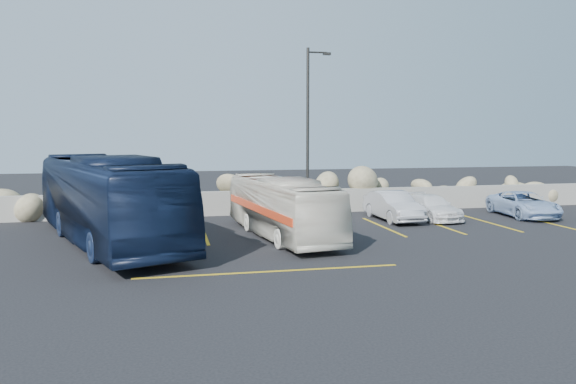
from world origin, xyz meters
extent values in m
plane|color=black|center=(0.00, 0.00, 0.00)|extent=(90.00, 90.00, 0.00)
cube|color=gray|center=(0.00, 12.00, 0.60)|extent=(60.00, 0.40, 1.20)
cube|color=gold|center=(-2.50, 7.00, 0.01)|extent=(0.12, 5.00, 0.01)
cube|color=gold|center=(2.60, 7.00, 0.01)|extent=(0.12, 5.00, 0.01)
cube|color=gold|center=(5.30, 7.00, 0.01)|extent=(0.12, 5.00, 0.01)
cube|color=gold|center=(7.90, 7.00, 0.01)|extent=(0.12, 5.00, 0.01)
cube|color=gold|center=(10.50, 7.00, 0.01)|extent=(0.12, 5.00, 0.01)
cube|color=gold|center=(13.10, 7.00, 0.01)|extent=(0.12, 5.00, 0.01)
cube|color=gold|center=(-1.00, 0.20, 0.01)|extent=(8.00, 0.12, 0.01)
cylinder|color=#282623|center=(2.50, 9.50, 4.00)|extent=(0.14, 0.14, 8.00)
cylinder|color=#282623|center=(2.95, 9.50, 7.80)|extent=(0.90, 0.08, 0.08)
cube|color=#282623|center=(3.40, 9.50, 7.75)|extent=(0.35, 0.18, 0.12)
imported|color=silver|center=(0.47, 5.70, 1.19)|extent=(3.22, 8.73, 2.38)
imported|color=black|center=(-6.15, 5.79, 1.65)|extent=(6.60, 12.05, 3.29)
imported|color=white|center=(1.57, 8.70, 0.67)|extent=(1.91, 4.06, 1.34)
imported|color=silver|center=(6.46, 8.67, 0.68)|extent=(1.58, 4.20, 1.37)
imported|color=white|center=(8.39, 8.63, 0.57)|extent=(1.87, 4.06, 1.15)
imported|color=#9CB7DD|center=(13.21, 8.40, 0.61)|extent=(2.43, 4.59, 1.23)
camera|label=1|loc=(-3.93, -15.93, 4.14)|focal=35.00mm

